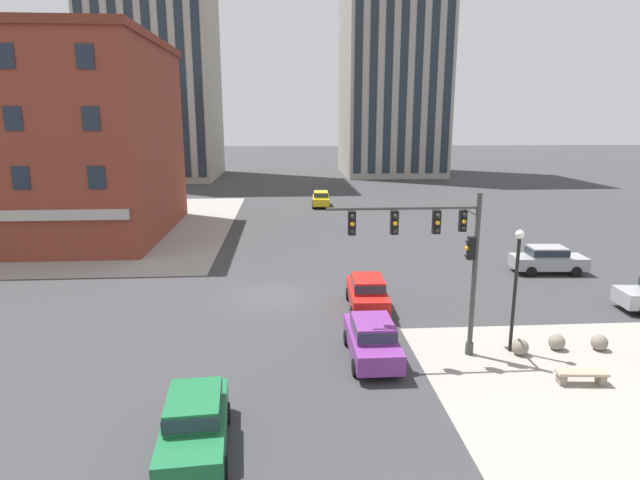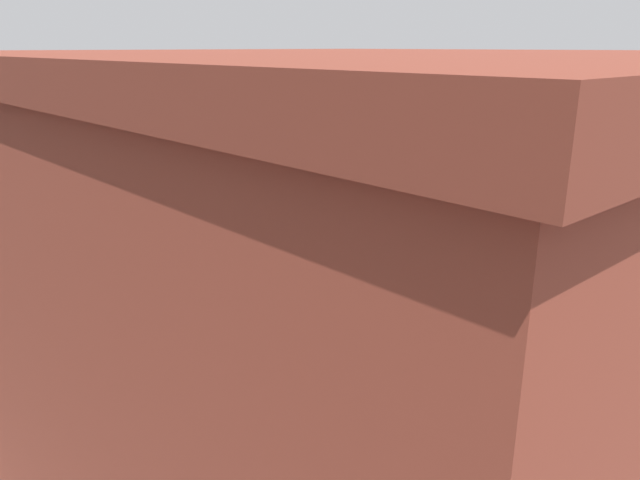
# 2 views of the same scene
# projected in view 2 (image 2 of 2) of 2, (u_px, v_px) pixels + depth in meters

# --- Properties ---
(ground_plane) EXTENTS (320.00, 320.00, 0.00)m
(ground_plane) POSITION_uv_depth(u_px,v_px,m) (338.00, 275.00, 43.71)
(ground_plane) COLOR #38383A
(sidewalk_corner_slab) EXTENTS (20.00, 19.00, 0.02)m
(sidewalk_corner_slab) POSITION_uv_depth(u_px,v_px,m) (333.00, 202.00, 64.28)
(sidewalk_corner_slab) COLOR gray
(sidewalk_corner_slab) RESTS_ON ground
(traffic_signal_main) EXTENTS (6.02, 2.09, 6.62)m
(traffic_signal_main) POSITION_uv_depth(u_px,v_px,m) (347.00, 184.00, 52.09)
(traffic_signal_main) COLOR #383D38
(traffic_signal_main) RESTS_ON ground
(bollard_sphere_curb_a) EXTENTS (0.66, 0.66, 0.66)m
(bollard_sphere_curb_a) POSITION_uv_depth(u_px,v_px,m) (324.00, 221.00, 55.94)
(bollard_sphere_curb_a) COLOR gray
(bollard_sphere_curb_a) RESTS_ON ground
(bollard_sphere_curb_b) EXTENTS (0.66, 0.66, 0.66)m
(bollard_sphere_curb_b) POSITION_uv_depth(u_px,v_px,m) (308.00, 218.00, 56.93)
(bollard_sphere_curb_b) COLOR gray
(bollard_sphere_curb_b) RESTS_ON ground
(bollard_sphere_curb_c) EXTENTS (0.66, 0.66, 0.66)m
(bollard_sphere_curb_c) POSITION_uv_depth(u_px,v_px,m) (298.00, 214.00, 58.26)
(bollard_sphere_curb_c) COLOR gray
(bollard_sphere_curb_c) RESTS_ON ground
(bench_near_signal) EXTENTS (1.84, 0.65, 0.49)m
(bench_near_signal) POSITION_uv_depth(u_px,v_px,m) (335.00, 214.00, 58.35)
(bench_near_signal) COLOR tan
(bench_near_signal) RESTS_ON ground
(bench_mid_block) EXTENTS (1.84, 0.69, 0.49)m
(bench_mid_block) POSITION_uv_depth(u_px,v_px,m) (287.00, 201.00, 63.10)
(bench_mid_block) COLOR tan
(bench_mid_block) RESTS_ON ground
(pedestrian_near_bench) EXTENTS (0.52, 0.31, 1.68)m
(pedestrian_near_bench) POSITION_uv_depth(u_px,v_px,m) (334.00, 184.00, 68.35)
(pedestrian_near_bench) COLOR gray
(pedestrian_near_bench) RESTS_ON ground
(pedestrian_at_curb) EXTENTS (0.53, 0.29, 1.67)m
(pedestrian_at_curb) POSITION_uv_depth(u_px,v_px,m) (335.00, 193.00, 63.99)
(pedestrian_at_curb) COLOR black
(pedestrian_at_curb) RESTS_ON ground
(pedestrian_walking_east) EXTENTS (0.26, 0.54, 1.76)m
(pedestrian_walking_east) POSITION_uv_depth(u_px,v_px,m) (300.00, 203.00, 59.70)
(pedestrian_walking_east) COLOR #232847
(pedestrian_walking_east) RESTS_ON ground
(pedestrian_with_bag) EXTENTS (0.46, 0.37, 1.65)m
(pedestrian_with_bag) POSITION_uv_depth(u_px,v_px,m) (289.00, 185.00, 67.61)
(pedestrian_with_bag) COLOR #333333
(pedestrian_with_bag) RESTS_ON ground
(pedestrian_by_lamp) EXTENTS (0.29, 0.53, 1.75)m
(pedestrian_by_lamp) POSITION_uv_depth(u_px,v_px,m) (397.00, 198.00, 61.69)
(pedestrian_by_lamp) COLOR black
(pedestrian_by_lamp) RESTS_ON ground
(street_lamp_corner_near) EXTENTS (0.36, 0.36, 5.12)m
(street_lamp_corner_near) POSITION_uv_depth(u_px,v_px,m) (323.00, 192.00, 54.65)
(street_lamp_corner_near) COLOR black
(street_lamp_corner_near) RESTS_ON ground
(street_lamp_mid_sidewalk) EXTENTS (0.36, 0.36, 5.32)m
(street_lamp_mid_sidewalk) POSITION_uv_depth(u_px,v_px,m) (282.00, 180.00, 59.09)
(street_lamp_mid_sidewalk) COLOR black
(street_lamp_mid_sidewalk) RESTS_ON ground
(street_lamp_corner_far) EXTENTS (0.36, 0.36, 6.18)m
(street_lamp_corner_far) POSITION_uv_depth(u_px,v_px,m) (246.00, 167.00, 62.94)
(street_lamp_corner_far) COLOR black
(street_lamp_corner_far) RESTS_ON ground
(car_main_northbound_far) EXTENTS (2.13, 4.52, 1.68)m
(car_main_northbound_far) POSITION_uv_depth(u_px,v_px,m) (489.00, 209.00, 57.96)
(car_main_northbound_far) COLOR #1E6B3D
(car_main_northbound_far) RESTS_ON ground
(car_main_southbound_near) EXTENTS (4.53, 2.17, 1.68)m
(car_main_southbound_near) POSITION_uv_depth(u_px,v_px,m) (227.00, 204.00, 59.63)
(car_main_southbound_near) COLOR #99999E
(car_main_southbound_near) RESTS_ON ground
(car_main_southbound_far) EXTENTS (1.89, 4.40, 1.68)m
(car_main_southbound_far) POSITION_uv_depth(u_px,v_px,m) (372.00, 229.00, 51.46)
(car_main_southbound_far) COLOR #7A3389
(car_main_southbound_far) RESTS_ON ground
(car_cross_eastbound) EXTENTS (2.03, 4.47, 1.68)m
(car_cross_eastbound) POSITION_uv_depth(u_px,v_px,m) (317.00, 241.00, 48.37)
(car_cross_eastbound) COLOR red
(car_cross_eastbound) RESTS_ON ground
(car_parked_curb) EXTENTS (4.46, 2.01, 1.68)m
(car_parked_curb) POSITION_uv_depth(u_px,v_px,m) (594.00, 323.00, 34.12)
(car_parked_curb) COLOR #23479E
(car_parked_curb) RESTS_ON ground
(car_main_mid) EXTENTS (2.14, 4.52, 1.68)m
(car_main_mid) POSITION_uv_depth(u_px,v_px,m) (470.00, 232.00, 50.68)
(car_main_mid) COLOR #1E6B3D
(car_main_mid) RESTS_ON ground
(car_cross_far) EXTENTS (4.51, 2.11, 1.68)m
(car_cross_far) POSITION_uv_depth(u_px,v_px,m) (178.00, 223.00, 53.44)
(car_cross_far) COLOR #99999E
(car_cross_far) RESTS_ON ground
(storefront_block_near_corner) EXTENTS (19.51, 18.20, 15.59)m
(storefront_block_near_corner) POSITION_uv_depth(u_px,v_px,m) (363.00, 335.00, 17.43)
(storefront_block_near_corner) COLOR brown
(storefront_block_near_corner) RESTS_ON ground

